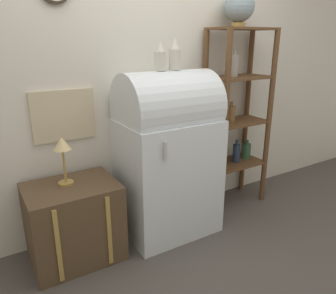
{
  "coord_description": "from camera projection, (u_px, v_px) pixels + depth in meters",
  "views": [
    {
      "loc": [
        -1.32,
        -1.9,
        1.58
      ],
      "look_at": [
        0.0,
        0.26,
        0.75
      ],
      "focal_mm": 35.0,
      "sensor_mm": 36.0,
      "label": 1
    }
  ],
  "objects": [
    {
      "name": "vase_center",
      "position": [
        175.0,
        55.0,
        2.48
      ],
      "size": [
        0.09,
        0.09,
        0.24
      ],
      "color": "beige",
      "rests_on": "refrigerator"
    },
    {
      "name": "ground_plane",
      "position": [
        184.0,
        241.0,
        2.69
      ],
      "size": [
        12.0,
        12.0,
        0.0
      ],
      "primitive_type": "plane",
      "color": "#4C4742"
    },
    {
      "name": "refrigerator",
      "position": [
        168.0,
        153.0,
        2.68
      ],
      "size": [
        0.76,
        0.62,
        1.36
      ],
      "color": "silver",
      "rests_on": "ground_plane"
    },
    {
      "name": "wall_back",
      "position": [
        147.0,
        68.0,
        2.73
      ],
      "size": [
        7.0,
        0.09,
        2.7
      ],
      "color": "silver",
      "rests_on": "ground_plane"
    },
    {
      "name": "vase_left",
      "position": [
        160.0,
        57.0,
        2.41
      ],
      "size": [
        0.09,
        0.09,
        0.21
      ],
      "color": "beige",
      "rests_on": "refrigerator"
    },
    {
      "name": "shelf_unit",
      "position": [
        237.0,
        113.0,
        3.1
      ],
      "size": [
        0.6,
        0.35,
        1.68
      ],
      "color": "brown",
      "rests_on": "ground_plane"
    },
    {
      "name": "globe",
      "position": [
        239.0,
        7.0,
        2.83
      ],
      "size": [
        0.26,
        0.26,
        0.3
      ],
      "color": "#AD8942",
      "rests_on": "shelf_unit"
    },
    {
      "name": "suitcase_trunk",
      "position": [
        74.0,
        222.0,
        2.42
      ],
      "size": [
        0.64,
        0.49,
        0.59
      ],
      "color": "brown",
      "rests_on": "ground_plane"
    },
    {
      "name": "desk_lamp",
      "position": [
        62.0,
        149.0,
        2.27
      ],
      "size": [
        0.12,
        0.12,
        0.35
      ],
      "color": "#AD8942",
      "rests_on": "suitcase_trunk"
    }
  ]
}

